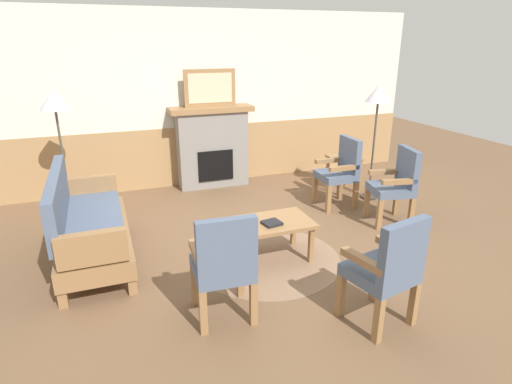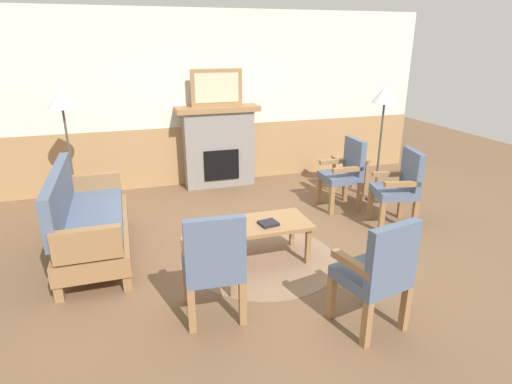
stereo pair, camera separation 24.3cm
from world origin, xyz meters
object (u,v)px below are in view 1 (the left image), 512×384
at_px(fireplace, 212,146).
at_px(couch, 88,225).
at_px(framed_picture, 210,88).
at_px(floor_lamp_by_couch, 55,108).
at_px(armchair_front_center, 224,263).
at_px(armchair_front_left, 387,267).
at_px(coffee_table, 267,227).
at_px(floor_lamp_by_chairs, 378,101).
at_px(armchair_by_window_left, 397,182).
at_px(side_table, 344,164).
at_px(armchair_near_fireplace, 341,169).
at_px(book_on_table, 272,223).

bearing_deg(fireplace, couch, -133.98).
distance_m(framed_picture, floor_lamp_by_couch, 2.22).
xyz_separation_m(couch, armchair_front_center, (1.06, -1.51, 0.14)).
distance_m(armchair_front_left, armchair_front_center, 1.31).
bearing_deg(armchair_front_center, coffee_table, 49.59).
distance_m(fireplace, floor_lamp_by_couch, 2.36).
bearing_deg(floor_lamp_by_chairs, coffee_table, -150.66).
relative_size(fireplace, framed_picture, 1.62).
bearing_deg(floor_lamp_by_couch, couch, -79.48).
relative_size(fireplace, armchair_by_window_left, 1.33).
height_order(fireplace, armchair_by_window_left, fireplace).
relative_size(side_table, floor_lamp_by_couch, 0.33).
distance_m(armchair_front_left, side_table, 3.36).
bearing_deg(armchair_front_center, couch, 124.95).
bearing_deg(coffee_table, armchair_by_window_left, 10.56).
xyz_separation_m(coffee_table, armchair_near_fireplace, (1.57, 1.11, 0.15)).
height_order(framed_picture, armchair_near_fireplace, framed_picture).
distance_m(book_on_table, armchair_front_left, 1.37).
bearing_deg(coffee_table, armchair_front_center, -130.41).
relative_size(floor_lamp_by_couch, floor_lamp_by_chairs, 1.00).
relative_size(framed_picture, armchair_near_fireplace, 0.82).
xyz_separation_m(fireplace, side_table, (1.85, -0.97, -0.22)).
xyz_separation_m(armchair_near_fireplace, floor_lamp_by_chairs, (0.59, 0.10, 0.91)).
xyz_separation_m(coffee_table, armchair_front_left, (0.49, -1.36, 0.15)).
bearing_deg(side_table, couch, -165.27).
relative_size(fireplace, armchair_front_center, 1.33).
distance_m(armchair_by_window_left, floor_lamp_by_chairs, 1.27).
distance_m(coffee_table, armchair_front_left, 1.46).
bearing_deg(armchair_by_window_left, armchair_front_center, -155.58).
xyz_separation_m(coffee_table, floor_lamp_by_couch, (-2.02, 2.03, 1.06)).
height_order(book_on_table, armchair_near_fireplace, armchair_near_fireplace).
bearing_deg(side_table, floor_lamp_by_chairs, -66.10).
bearing_deg(couch, armchair_near_fireplace, 7.58).
xyz_separation_m(armchair_front_left, armchair_front_center, (-1.20, 0.52, 0.00)).
bearing_deg(book_on_table, floor_lamp_by_chairs, 31.13).
relative_size(framed_picture, armchair_front_center, 0.82).
bearing_deg(fireplace, armchair_by_window_left, -51.28).
relative_size(framed_picture, armchair_by_window_left, 0.82).
height_order(armchair_near_fireplace, side_table, armchair_near_fireplace).
bearing_deg(book_on_table, coffee_table, 109.15).
xyz_separation_m(armchair_front_left, floor_lamp_by_couch, (-2.51, 3.39, 0.91)).
bearing_deg(side_table, armchair_front_center, -137.04).
relative_size(framed_picture, coffee_table, 0.83).
height_order(book_on_table, floor_lamp_by_chairs, floor_lamp_by_chairs).
bearing_deg(couch, framed_picture, 46.03).
height_order(side_table, floor_lamp_by_couch, floor_lamp_by_couch).
xyz_separation_m(coffee_table, floor_lamp_by_chairs, (2.15, 1.21, 1.06)).
height_order(framed_picture, side_table, framed_picture).
bearing_deg(framed_picture, armchair_front_center, -103.44).
xyz_separation_m(fireplace, armchair_front_center, (-0.83, -3.46, -0.11)).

